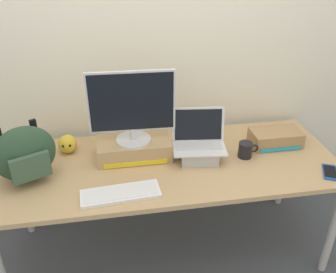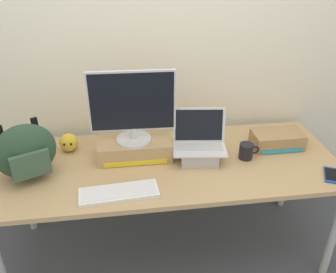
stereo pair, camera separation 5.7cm
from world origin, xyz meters
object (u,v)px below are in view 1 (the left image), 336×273
object	(u,v)px
toner_box_yellow	(134,149)
cell_phone	(330,172)
messenger_backpack	(25,154)
coffee_mug	(246,150)
open_laptop	(199,149)
external_keyboard	(121,194)
toner_box_cyan	(275,138)
desktop_monitor	(132,107)
plush_toy	(67,144)

from	to	relation	value
toner_box_yellow	cell_phone	xyz separation A→B (m)	(1.10, -0.36, -0.05)
messenger_backpack	coffee_mug	bearing A→B (deg)	-23.16
open_laptop	external_keyboard	distance (m)	0.57
coffee_mug	toner_box_yellow	bearing A→B (deg)	170.38
cell_phone	toner_box_cyan	distance (m)	0.41
messenger_backpack	toner_box_cyan	distance (m)	1.54
desktop_monitor	open_laptop	bearing A→B (deg)	-9.33
external_keyboard	toner_box_cyan	bearing A→B (deg)	15.41
open_laptop	plush_toy	xyz separation A→B (m)	(-0.80, 0.21, -0.01)
open_laptop	external_keyboard	xyz separation A→B (m)	(-0.49, -0.29, -0.05)
cell_phone	toner_box_cyan	xyz separation A→B (m)	(-0.18, 0.36, 0.04)
cell_phone	coffee_mug	bearing A→B (deg)	174.64
coffee_mug	plush_toy	size ratio (longest dim) A/B	1.11
toner_box_cyan	open_laptop	bearing A→B (deg)	-171.93
toner_box_yellow	plush_toy	distance (m)	0.43
external_keyboard	plush_toy	xyz separation A→B (m)	(-0.30, 0.49, 0.05)
desktop_monitor	messenger_backpack	world-z (taller)	desktop_monitor
toner_box_cyan	toner_box_yellow	bearing A→B (deg)	179.64
desktop_monitor	open_laptop	size ratio (longest dim) A/B	1.48
open_laptop	messenger_backpack	size ratio (longest dim) A/B	0.89
toner_box_yellow	messenger_backpack	bearing A→B (deg)	-168.32
desktop_monitor	toner_box_cyan	bearing A→B (deg)	2.01
coffee_mug	plush_toy	world-z (taller)	plush_toy
coffee_mug	plush_toy	bearing A→B (deg)	167.60
toner_box_yellow	cell_phone	size ratio (longest dim) A/B	2.55
external_keyboard	plush_toy	size ratio (longest dim) A/B	3.72
toner_box_yellow	coffee_mug	distance (m)	0.69
open_laptop	messenger_backpack	bearing A→B (deg)	-170.36
desktop_monitor	toner_box_cyan	world-z (taller)	desktop_monitor
toner_box_cyan	desktop_monitor	bearing A→B (deg)	179.71
plush_toy	toner_box_cyan	bearing A→B (deg)	-5.57
coffee_mug	cell_phone	distance (m)	0.50
coffee_mug	desktop_monitor	bearing A→B (deg)	170.48
toner_box_yellow	open_laptop	size ratio (longest dim) A/B	1.29
open_laptop	coffee_mug	xyz separation A→B (m)	(0.29, -0.03, -0.02)
desktop_monitor	external_keyboard	distance (m)	0.50
external_keyboard	messenger_backpack	size ratio (longest dim) A/B	1.11
toner_box_yellow	plush_toy	size ratio (longest dim) A/B	3.83
external_keyboard	coffee_mug	xyz separation A→B (m)	(0.78, 0.25, 0.04)
desktop_monitor	toner_box_yellow	bearing A→B (deg)	89.13
desktop_monitor	external_keyboard	world-z (taller)	desktop_monitor
plush_toy	toner_box_cyan	world-z (taller)	plush_toy
desktop_monitor	external_keyboard	size ratio (longest dim) A/B	1.18
open_laptop	cell_phone	xyz separation A→B (m)	(0.72, -0.28, -0.06)
toner_box_yellow	external_keyboard	world-z (taller)	toner_box_yellow
toner_box_yellow	coffee_mug	world-z (taller)	toner_box_yellow
desktop_monitor	external_keyboard	xyz separation A→B (m)	(-0.11, -0.37, -0.33)
desktop_monitor	toner_box_cyan	size ratio (longest dim) A/B	1.58
cell_phone	external_keyboard	bearing A→B (deg)	-154.80
toner_box_yellow	open_laptop	xyz separation A→B (m)	(0.39, -0.08, 0.01)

